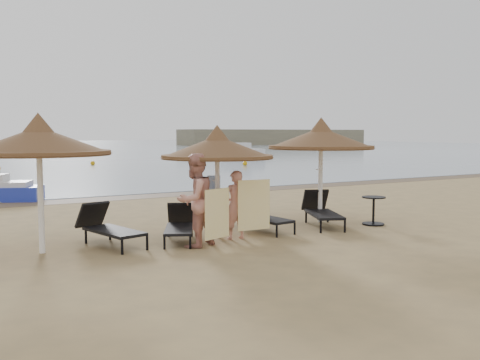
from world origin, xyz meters
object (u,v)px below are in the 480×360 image
object	(u,v)px
palapa_left	(39,142)
palapa_right	(321,139)
lounger_near_right	(259,215)
palapa_center	(217,148)
lounger_far_right	(321,210)
lounger_far_left	(108,226)
lounger_near_left	(179,224)
person_right	(235,199)
side_table	(373,212)
pedal_boat	(10,191)
person_left	(195,193)

from	to	relation	value
palapa_left	palapa_right	bearing A→B (deg)	1.19
palapa_left	lounger_near_right	distance (m)	5.53
palapa_center	lounger_far_right	bearing A→B (deg)	-0.16
lounger_far_left	lounger_far_right	distance (m)	5.59
palapa_left	lounger_far_right	bearing A→B (deg)	-2.14
palapa_right	lounger_near_left	xyz separation A→B (m)	(-4.31, -0.34, -1.91)
palapa_left	palapa_right	xyz separation A→B (m)	(7.26, 0.15, 0.01)
palapa_right	person_right	size ratio (longest dim) A/B	1.57
palapa_left	palapa_center	distance (m)	3.90
palapa_left	lounger_far_left	distance (m)	2.33
side_table	pedal_boat	distance (m)	12.82
lounger_far_right	lounger_near_right	bearing A→B (deg)	-165.09
lounger_near_left	person_left	world-z (taller)	person_left
person_right	pedal_boat	world-z (taller)	person_right
palapa_left	lounger_far_right	size ratio (longest dim) A/B	1.36
lounger_far_left	pedal_boat	bearing A→B (deg)	81.59
palapa_center	pedal_boat	bearing A→B (deg)	109.50
palapa_right	side_table	size ratio (longest dim) A/B	3.84
lounger_near_right	lounger_far_right	xyz separation A→B (m)	(1.77, -0.26, 0.02)
palapa_center	side_table	distance (m)	4.72
person_left	pedal_boat	distance (m)	10.66
palapa_right	lounger_far_right	distance (m)	1.94
person_left	person_right	distance (m)	1.20
lounger_far_right	person_right	world-z (taller)	person_right
palapa_center	lounger_far_right	xyz separation A→B (m)	(3.08, -0.01, -1.69)
palapa_right	lounger_near_left	distance (m)	4.73
palapa_right	lounger_far_left	xyz separation A→B (m)	(-5.86, 0.00, -1.87)
palapa_right	side_table	bearing A→B (deg)	-46.68
palapa_left	side_table	bearing A→B (deg)	-6.12
palapa_right	lounger_far_right	size ratio (longest dim) A/B	1.37
lounger_far_right	lounger_near_left	bearing A→B (deg)	-157.68
lounger_far_left	lounger_near_left	size ratio (longest dim) A/B	1.12
palapa_center	palapa_right	world-z (taller)	palapa_right
lounger_far_right	person_left	distance (m)	4.14
palapa_center	person_left	distance (m)	1.51
lounger_near_left	palapa_center	bearing A→B (deg)	22.00
palapa_center	lounger_near_left	bearing A→B (deg)	175.90
lounger_far_left	pedal_boat	size ratio (longest dim) A/B	0.88
palapa_right	lounger_far_right	xyz separation A→B (m)	(-0.29, -0.41, -1.87)
lounger_near_right	person_left	bearing A→B (deg)	-162.74
pedal_boat	palapa_right	bearing A→B (deg)	-29.85
palapa_center	lounger_far_right	size ratio (longest dim) A/B	1.26
lounger_far_left	pedal_boat	xyz separation A→B (m)	(-0.90, 9.19, -0.04)
lounger_near_left	lounger_far_right	world-z (taller)	lounger_far_right
palapa_right	lounger_near_right	size ratio (longest dim) A/B	1.48
palapa_left	lounger_far_right	distance (m)	7.22
palapa_center	person_right	distance (m)	1.28
person_left	side_table	bearing A→B (deg)	159.51
lounger_near_left	lounger_near_right	size ratio (longest dim) A/B	0.96
palapa_center	lounger_near_left	xyz separation A→B (m)	(-0.94, 0.07, -1.73)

